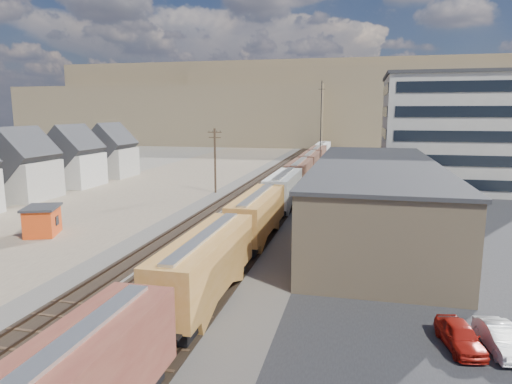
% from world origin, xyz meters
% --- Properties ---
extents(ground, '(300.00, 300.00, 0.00)m').
position_xyz_m(ground, '(0.00, 0.00, 0.00)').
color(ground, '#6B6356').
rests_on(ground, ground).
extents(ballast_bed, '(18.00, 200.00, 0.06)m').
position_xyz_m(ballast_bed, '(0.00, 50.00, 0.03)').
color(ballast_bed, '#4C4742').
rests_on(ballast_bed, ground).
extents(dirt_yard, '(24.00, 180.00, 0.03)m').
position_xyz_m(dirt_yard, '(-20.00, 40.00, 0.01)').
color(dirt_yard, '#756250').
rests_on(dirt_yard, ground).
extents(asphalt_lot, '(26.00, 120.00, 0.04)m').
position_xyz_m(asphalt_lot, '(22.00, 35.00, 0.02)').
color(asphalt_lot, '#232326').
rests_on(asphalt_lot, ground).
extents(rail_tracks, '(11.40, 200.00, 0.24)m').
position_xyz_m(rail_tracks, '(-0.55, 50.00, 0.11)').
color(rail_tracks, black).
rests_on(rail_tracks, ground).
extents(freight_train, '(3.00, 119.74, 4.46)m').
position_xyz_m(freight_train, '(3.80, 40.17, 2.79)').
color(freight_train, black).
rests_on(freight_train, ground).
extents(warehouse, '(12.40, 40.40, 7.25)m').
position_xyz_m(warehouse, '(14.98, 25.00, 3.65)').
color(warehouse, tan).
rests_on(warehouse, ground).
extents(office_tower, '(22.60, 18.60, 18.45)m').
position_xyz_m(office_tower, '(27.95, 54.95, 9.26)').
color(office_tower, '#9E998E').
rests_on(office_tower, ground).
extents(utility_pole_north, '(2.20, 0.32, 10.00)m').
position_xyz_m(utility_pole_north, '(-8.50, 42.00, 5.30)').
color(utility_pole_north, '#382619').
rests_on(utility_pole_north, ground).
extents(radio_mast, '(1.20, 0.16, 18.00)m').
position_xyz_m(radio_mast, '(6.00, 60.00, 9.12)').
color(radio_mast, black).
rests_on(radio_mast, ground).
extents(hills_north, '(265.00, 80.00, 32.00)m').
position_xyz_m(hills_north, '(0.17, 167.92, 14.10)').
color(hills_north, brown).
rests_on(hills_north, ground).
extents(maintenance_shed, '(4.44, 4.97, 3.00)m').
position_xyz_m(maintenance_shed, '(-18.11, 14.54, 1.54)').
color(maintenance_shed, '#DC4514').
rests_on(maintenance_shed, ground).
extents(parked_car_red, '(2.40, 4.33, 1.39)m').
position_xyz_m(parked_car_red, '(18.88, -0.28, 0.70)').
color(parked_car_red, '#A4170F').
rests_on(parked_car_red, ground).
extents(parked_car_white, '(2.04, 4.37, 1.38)m').
position_xyz_m(parked_car_white, '(20.90, -0.11, 0.69)').
color(parked_car_white, white).
rests_on(parked_car_white, ground).
extents(parked_car_blue, '(5.00, 6.66, 1.68)m').
position_xyz_m(parked_car_blue, '(28.17, 51.86, 0.84)').
color(parked_car_blue, navy).
rests_on(parked_car_blue, ground).
extents(parked_car_far, '(2.86, 5.23, 1.69)m').
position_xyz_m(parked_car_far, '(25.97, 49.83, 0.84)').
color(parked_car_far, silver).
rests_on(parked_car_far, ground).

